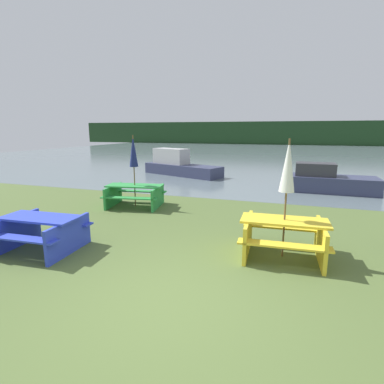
{
  "coord_description": "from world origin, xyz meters",
  "views": [
    {
      "loc": [
        1.54,
        -3.71,
        2.53
      ],
      "look_at": [
        -1.03,
        3.96,
        0.85
      ],
      "focal_mm": 28.0,
      "sensor_mm": 36.0,
      "label": 1
    }
  ],
  "objects_px": {
    "umbrella_navy": "(133,152)",
    "picnic_table_green": "(135,193)",
    "picnic_table_blue": "(41,230)",
    "boat": "(328,181)",
    "boat_second": "(179,166)",
    "umbrella_white": "(288,167)",
    "picnic_table_yellow": "(283,234)"
  },
  "relations": [
    {
      "from": "umbrella_navy",
      "to": "picnic_table_green",
      "type": "bearing_deg",
      "value": -63.43
    },
    {
      "from": "picnic_table_blue",
      "to": "boat",
      "type": "relative_size",
      "value": 0.48
    },
    {
      "from": "picnic_table_green",
      "to": "umbrella_navy",
      "type": "xyz_separation_m",
      "value": [
        -0.0,
        0.0,
        1.39
      ]
    },
    {
      "from": "boat",
      "to": "boat_second",
      "type": "xyz_separation_m",
      "value": [
        -7.6,
        2.56,
        0.08
      ]
    },
    {
      "from": "umbrella_navy",
      "to": "umbrella_white",
      "type": "relative_size",
      "value": 1.0
    },
    {
      "from": "picnic_table_green",
      "to": "boat_second",
      "type": "relative_size",
      "value": 0.41
    },
    {
      "from": "picnic_table_blue",
      "to": "boat_second",
      "type": "distance_m",
      "value": 11.32
    },
    {
      "from": "picnic_table_green",
      "to": "umbrella_navy",
      "type": "distance_m",
      "value": 1.39
    },
    {
      "from": "picnic_table_green",
      "to": "boat_second",
      "type": "distance_m",
      "value": 7.4
    },
    {
      "from": "boat_second",
      "to": "umbrella_navy",
      "type": "bearing_deg",
      "value": -59.88
    },
    {
      "from": "picnic_table_green",
      "to": "umbrella_white",
      "type": "bearing_deg",
      "value": -28.93
    },
    {
      "from": "picnic_table_green",
      "to": "boat_second",
      "type": "xyz_separation_m",
      "value": [
        -1.22,
        7.3,
        0.08
      ]
    },
    {
      "from": "picnic_table_blue",
      "to": "umbrella_navy",
      "type": "relative_size",
      "value": 0.72
    },
    {
      "from": "picnic_table_green",
      "to": "umbrella_navy",
      "type": "bearing_deg",
      "value": 116.57
    },
    {
      "from": "picnic_table_yellow",
      "to": "umbrella_navy",
      "type": "bearing_deg",
      "value": 151.07
    },
    {
      "from": "picnic_table_blue",
      "to": "picnic_table_yellow",
      "type": "height_order",
      "value": "picnic_table_yellow"
    },
    {
      "from": "picnic_table_yellow",
      "to": "picnic_table_green",
      "type": "xyz_separation_m",
      "value": [
        -4.85,
        2.68,
        -0.02
      ]
    },
    {
      "from": "picnic_table_green",
      "to": "boat",
      "type": "distance_m",
      "value": 7.95
    },
    {
      "from": "boat_second",
      "to": "picnic_table_yellow",
      "type": "bearing_deg",
      "value": -38.04
    },
    {
      "from": "picnic_table_blue",
      "to": "picnic_table_green",
      "type": "height_order",
      "value": "picnic_table_blue"
    },
    {
      "from": "picnic_table_green",
      "to": "boat",
      "type": "xyz_separation_m",
      "value": [
        6.38,
        4.74,
        -0.0
      ]
    },
    {
      "from": "boat_second",
      "to": "boat",
      "type": "bearing_deg",
      "value": 2.02
    },
    {
      "from": "picnic_table_green",
      "to": "picnic_table_blue",
      "type": "bearing_deg",
      "value": -90.59
    },
    {
      "from": "picnic_table_blue",
      "to": "boat_second",
      "type": "relative_size",
      "value": 0.35
    },
    {
      "from": "picnic_table_green",
      "to": "boat",
      "type": "relative_size",
      "value": 0.57
    },
    {
      "from": "picnic_table_blue",
      "to": "picnic_table_yellow",
      "type": "bearing_deg",
      "value": 14.65
    },
    {
      "from": "picnic_table_blue",
      "to": "umbrella_white",
      "type": "bearing_deg",
      "value": 14.65
    },
    {
      "from": "picnic_table_blue",
      "to": "umbrella_white",
      "type": "relative_size",
      "value": 0.72
    },
    {
      "from": "umbrella_white",
      "to": "boat",
      "type": "height_order",
      "value": "umbrella_white"
    },
    {
      "from": "picnic_table_yellow",
      "to": "boat_second",
      "type": "xyz_separation_m",
      "value": [
        -6.07,
        9.98,
        0.06
      ]
    },
    {
      "from": "picnic_table_blue",
      "to": "umbrella_white",
      "type": "distance_m",
      "value": 5.25
    },
    {
      "from": "picnic_table_yellow",
      "to": "umbrella_navy",
      "type": "distance_m",
      "value": 5.71
    }
  ]
}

